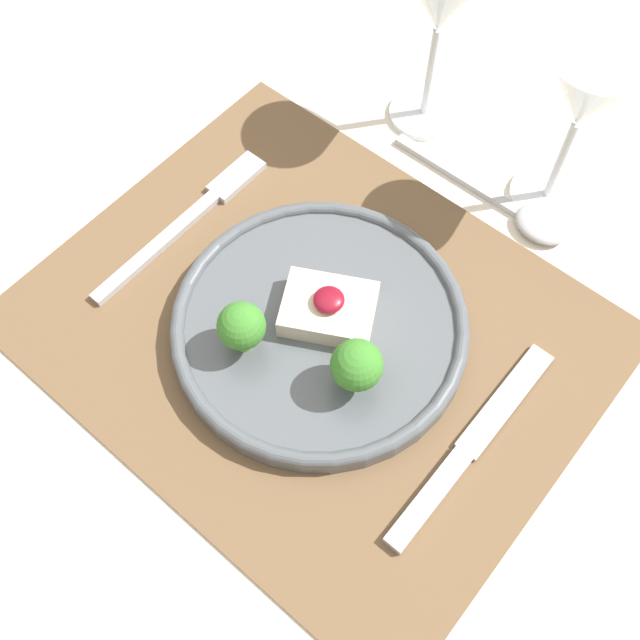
# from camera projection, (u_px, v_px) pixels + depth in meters

# --- Properties ---
(ground_plane) EXTENTS (8.00, 8.00, 0.00)m
(ground_plane) POSITION_uv_depth(u_px,v_px,m) (317.00, 535.00, 1.30)
(ground_plane) COLOR #4C4742
(dining_table) EXTENTS (1.37, 1.17, 0.76)m
(dining_table) POSITION_uv_depth(u_px,v_px,m) (314.00, 370.00, 0.70)
(dining_table) COLOR beige
(dining_table) RESTS_ON ground_plane
(placemat) EXTENTS (0.45, 0.37, 0.00)m
(placemat) POSITION_uv_depth(u_px,v_px,m) (313.00, 328.00, 0.63)
(placemat) COLOR brown
(placemat) RESTS_ON dining_table
(dinner_plate) EXTENTS (0.25, 0.25, 0.07)m
(dinner_plate) POSITION_uv_depth(u_px,v_px,m) (319.00, 326.00, 0.61)
(dinner_plate) COLOR #4C5156
(dinner_plate) RESTS_ON placemat
(fork) EXTENTS (0.02, 0.21, 0.01)m
(fork) POSITION_uv_depth(u_px,v_px,m) (193.00, 215.00, 0.68)
(fork) COLOR #B2B2B7
(fork) RESTS_ON placemat
(knife) EXTENTS (0.02, 0.21, 0.01)m
(knife) POSITION_uv_depth(u_px,v_px,m) (462.00, 457.00, 0.57)
(knife) COLOR #B2B2B7
(knife) RESTS_ON placemat
(spoon) EXTENTS (0.19, 0.04, 0.01)m
(spoon) POSITION_uv_depth(u_px,v_px,m) (521.00, 212.00, 0.68)
(spoon) COLOR #B2B2B7
(spoon) RESTS_ON dining_table
(wine_glass_near) EXTENTS (0.09, 0.09, 0.17)m
(wine_glass_near) POSITION_uv_depth(u_px,v_px,m) (587.00, 97.00, 0.59)
(wine_glass_near) COLOR white
(wine_glass_near) RESTS_ON dining_table
(wine_glass_far) EXTENTS (0.09, 0.09, 0.18)m
(wine_glass_far) POSITION_uv_depth(u_px,v_px,m) (442.00, 2.00, 0.63)
(wine_glass_far) COLOR white
(wine_glass_far) RESTS_ON dining_table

